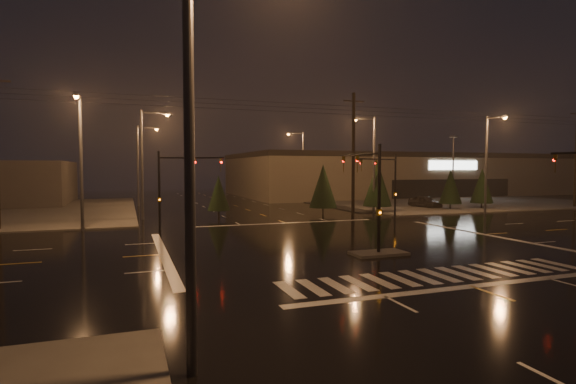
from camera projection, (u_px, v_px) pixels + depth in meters
name	position (u px, v px, depth m)	size (l,w,h in m)	color
ground	(345.00, 243.00, 28.14)	(140.00, 140.00, 0.00)	black
sidewalk_ne	(434.00, 200.00, 66.46)	(36.00, 36.00, 0.12)	#47443F
median_island	(379.00, 253.00, 24.38)	(3.00, 1.60, 0.15)	#47443F
crosswalk	(439.00, 275.00, 19.68)	(15.00, 2.60, 0.01)	beige
stop_bar_near	(472.00, 286.00, 17.80)	(16.00, 0.50, 0.01)	beige
stop_bar_far	(286.00, 223.00, 38.48)	(16.00, 0.50, 0.01)	beige
parking_lot	(471.00, 200.00, 66.27)	(50.00, 24.00, 0.08)	black
retail_building	(401.00, 173.00, 82.98)	(60.20, 28.30, 7.20)	#756554
signal_mast_median	(370.00, 185.00, 25.06)	(0.25, 4.59, 6.00)	black
signal_mast_ne	(388.00, 178.00, 40.67)	(4.84, 1.86, 6.00)	black
signal_mast_nw	(173.00, 180.00, 34.26)	(4.84, 1.86, 6.00)	black
streetlight_0	(203.00, 118.00, 9.96)	(2.77, 0.32, 10.00)	#38383A
streetlight_1	(145.00, 156.00, 40.98)	(2.77, 0.32, 10.00)	#38383A
streetlight_2	(140.00, 160.00, 56.01)	(2.77, 0.32, 10.00)	#38383A
streetlight_3	(371.00, 158.00, 46.65)	(2.77, 0.32, 10.00)	#38383A
streetlight_4	(301.00, 161.00, 65.45)	(2.77, 0.32, 10.00)	#38383A
streetlight_5	(80.00, 153.00, 32.94)	(0.32, 2.77, 10.00)	#38383A
streetlight_6	(489.00, 158.00, 45.78)	(0.32, 2.77, 10.00)	#38383A
utility_pole_1	(353.00, 154.00, 43.68)	(2.20, 0.32, 12.00)	black
utility_pole_2	(576.00, 156.00, 53.81)	(2.20, 0.32, 12.00)	black
conifer_0	(377.00, 184.00, 47.63)	(3.03, 3.03, 5.44)	black
conifer_1	(451.00, 186.00, 50.99)	(2.51, 2.51, 4.63)	black
conifer_2	(482.00, 186.00, 51.90)	(2.57, 2.57, 4.72)	black
conifer_3	(219.00, 193.00, 42.46)	(2.13, 2.13, 4.03)	black
conifer_4	(323.00, 186.00, 45.68)	(2.83, 2.83, 5.12)	black
car_parked	(425.00, 202.00, 53.33)	(1.75, 4.34, 1.48)	black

